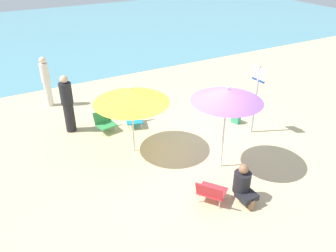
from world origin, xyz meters
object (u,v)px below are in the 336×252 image
Objects in this scene: beach_chair_a at (104,121)px; person_b at (243,184)px; umbrella_purple at (227,95)px; person_c at (68,104)px; beach_bag at (236,118)px; beach_chair_b at (134,116)px; beach_chair_c at (211,191)px; person_a at (46,81)px; warning_sign at (257,91)px; umbrella_yellow at (131,96)px.

beach_chair_a is 0.66× the size of person_b.
umbrella_purple is 1.25× the size of person_c.
person_b is at bearing -126.68° from beach_bag.
person_b is at bearing 25.88° from beach_chair_b.
umbrella_purple is 3.81m from beach_chair_a.
beach_chair_a is 3.77m from beach_bag.
beach_bag is at bearing 141.98° from person_b.
umbrella_purple is at bearing 7.78° from beach_chair_c.
person_a is 6.35m from warning_sign.
umbrella_purple is at bearing 78.49° from person_c.
umbrella_yellow reaches higher than beach_chair_b.
umbrella_yellow is at bearing -6.33° from beach_chair_b.
beach_chair_c reaches higher than beach_chair_a.
beach_bag is (2.63, 2.46, -0.15)m from beach_chair_c.
umbrella_yellow is 1.88m from beach_chair_a.
beach_chair_c is at bearing -113.06° from person_b.
person_c is at bearing 147.82° from warning_sign.
person_c is (-0.83, 0.43, 0.55)m from beach_chair_a.
warning_sign is at bearing 70.61° from beach_chair_b.
person_a is at bearing -160.54° from person_b.
umbrella_purple is at bearing -154.72° from warning_sign.
person_c is 5.33× the size of beach_bag.
umbrella_purple is 3.41m from beach_chair_b.
person_c is (-1.69, 4.31, 0.51)m from beach_chair_c.
beach_chair_c is 0.46× the size of person_c.
beach_chair_a is 0.76× the size of beach_chair_c.
person_c reaches higher than beach_chair_c.
person_c is 4.75m from beach_bag.
umbrella_purple is 4.41m from person_c.
person_c is (-2.65, 3.39, -1.01)m from umbrella_purple.
umbrella_purple is 6.11m from person_a.
umbrella_yellow is 2.23m from person_c.
umbrella_yellow is 1.87m from beach_chair_b.
warning_sign is at bearing -12.22° from umbrella_yellow.
person_a is at bearing -134.58° from person_c.
warning_sign is (2.66, 1.82, 0.93)m from beach_chair_c.
person_c reaches higher than beach_bag.
umbrella_purple is 2.37× the size of person_b.
umbrella_yellow is 0.94× the size of warning_sign.
person_b reaches higher than beach_chair_c.
beach_chair_c is at bearing -147.97° from warning_sign.
person_c is at bearing -89.81° from beach_chair_b.
beach_chair_a is 0.29× the size of warning_sign.
beach_chair_a is at bearing 102.10° from umbrella_yellow.
umbrella_yellow is 3.32m from warning_sign.
person_b is at bearing -106.32° from umbrella_purple.
beach_chair_a is at bearing -161.74° from person_b.
beach_chair_b reaches higher than beach_chair_c.
umbrella_purple is at bearing 162.34° from person_b.
beach_bag is (4.49, -3.80, -0.68)m from person_a.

